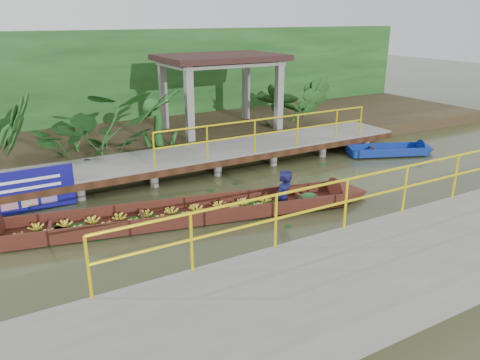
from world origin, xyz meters
TOP-DOWN VIEW (x-y plane):
  - ground at (0.00, 0.00)m, footprint 80.00×80.00m
  - land_strip at (0.00, 7.50)m, footprint 30.00×8.00m
  - far_dock at (0.02, 3.43)m, footprint 16.00×2.06m
  - near_dock at (1.00, -4.20)m, footprint 18.00×2.40m
  - pavilion at (3.00, 6.30)m, footprint 4.40×3.00m
  - foliage_backdrop at (0.00, 10.00)m, footprint 30.00×0.80m
  - vendor_boat at (-0.80, 0.11)m, footprint 9.78×2.96m
  - moored_blue_boat at (7.68, 1.44)m, footprint 3.14×1.88m
  - tropical_plants at (-0.20, 5.30)m, footprint 14.38×1.38m

SIDE VIEW (x-z plane):
  - ground at x=0.00m, z-range 0.00..0.00m
  - moored_blue_boat at x=7.68m, z-range -0.24..0.50m
  - land_strip at x=0.00m, z-range 0.00..0.45m
  - vendor_boat at x=-0.80m, z-range -0.85..1.35m
  - near_dock at x=1.00m, z-range -0.56..1.16m
  - far_dock at x=0.02m, z-range -0.35..1.30m
  - tropical_plants at x=-0.20m, z-range 0.45..2.18m
  - foliage_backdrop at x=0.00m, z-range 0.00..4.00m
  - pavilion at x=3.00m, z-range 1.32..4.32m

